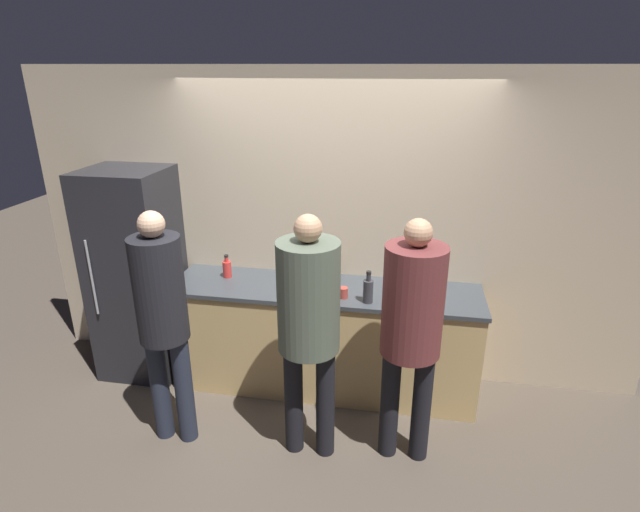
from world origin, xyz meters
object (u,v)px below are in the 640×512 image
object	(u,v)px
person_right	(412,320)
cup_yellow	(413,282)
utensil_crock	(441,279)
cup_red	(343,293)
refrigerator	(137,274)
bottle_red	(227,268)
bottle_dark	(368,290)
fruit_bowl	(320,272)
person_left	(162,312)
person_center	(309,315)

from	to	relation	value
person_right	cup_yellow	world-z (taller)	person_right
utensil_crock	cup_red	bearing A→B (deg)	-157.45
refrigerator	bottle_red	bearing A→B (deg)	4.99
cup_yellow	bottle_dark	bearing A→B (deg)	-134.32
fruit_bowl	cup_red	size ratio (longest dim) A/B	3.94
cup_yellow	person_left	bearing A→B (deg)	-149.94
person_center	utensil_crock	world-z (taller)	person_center
refrigerator	person_center	world-z (taller)	refrigerator
utensil_crock	person_right	bearing A→B (deg)	-104.58
utensil_crock	refrigerator	bearing A→B (deg)	-176.61
bottle_red	bottle_dark	bearing A→B (deg)	-12.63
person_right	fruit_bowl	size ratio (longest dim) A/B	5.30
person_left	cup_yellow	bearing A→B (deg)	30.06
person_center	person_left	bearing A→B (deg)	-177.98
fruit_bowl	bottle_dark	world-z (taller)	bottle_dark
person_left	person_center	xyz separation A→B (m)	(1.00, 0.04, 0.05)
fruit_bowl	utensil_crock	xyz separation A→B (m)	(0.99, -0.05, 0.03)
bottle_red	cup_yellow	size ratio (longest dim) A/B	2.31
utensil_crock	bottle_dark	distance (m)	0.65
refrigerator	utensil_crock	bearing A→B (deg)	3.39
utensil_crock	cup_red	distance (m)	0.80
cup_red	bottle_red	bearing A→B (deg)	167.47
bottle_dark	cup_yellow	distance (m)	0.48
person_center	cup_yellow	bearing A→B (deg)	54.34
refrigerator	bottle_dark	distance (m)	2.01
utensil_crock	cup_red	xyz separation A→B (m)	(-0.74, -0.31, -0.04)
refrigerator	bottle_red	distance (m)	0.80
person_right	bottle_dark	xyz separation A→B (m)	(-0.32, 0.52, -0.05)
refrigerator	fruit_bowl	bearing A→B (deg)	7.22
bottle_dark	cup_red	distance (m)	0.21
fruit_bowl	cup_yellow	bearing A→B (deg)	-4.23
person_right	cup_red	xyz separation A→B (m)	(-0.51, 0.56, -0.11)
cup_red	cup_yellow	size ratio (longest dim) A/B	0.97
refrigerator	bottle_red	size ratio (longest dim) A/B	9.18
fruit_bowl	cup_yellow	size ratio (longest dim) A/B	3.84
person_center	fruit_bowl	world-z (taller)	person_center
person_center	cup_yellow	size ratio (longest dim) A/B	20.48
bottle_dark	cup_red	size ratio (longest dim) A/B	3.02
person_right	utensil_crock	bearing A→B (deg)	75.42
cup_red	cup_yellow	xyz separation A→B (m)	(0.53, 0.30, 0.00)
person_left	person_center	bearing A→B (deg)	2.02
cup_red	cup_yellow	bearing A→B (deg)	29.41
refrigerator	bottle_red	world-z (taller)	refrigerator
person_left	bottle_dark	world-z (taller)	person_left
refrigerator	person_right	bearing A→B (deg)	-17.15
bottle_red	bottle_dark	world-z (taller)	bottle_dark
cup_red	person_left	bearing A→B (deg)	-149.65
fruit_bowl	person_right	bearing A→B (deg)	-50.21
person_left	person_right	distance (m)	1.66
utensil_crock	bottle_dark	world-z (taller)	utensil_crock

